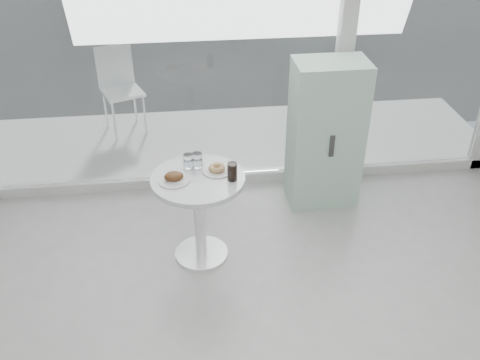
{
  "coord_description": "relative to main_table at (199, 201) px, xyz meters",
  "views": [
    {
      "loc": [
        -0.58,
        -1.52,
        2.95
      ],
      "look_at": [
        -0.2,
        1.7,
        0.85
      ],
      "focal_mm": 40.0,
      "sensor_mm": 36.0,
      "label": 1
    }
  ],
  "objects": [
    {
      "name": "water_tumbler_b",
      "position": [
        0.01,
        0.14,
        0.27
      ],
      "size": [
        0.08,
        0.08,
        0.13
      ],
      "color": "white",
      "rests_on": "main_table"
    },
    {
      "name": "storefront",
      "position": [
        0.57,
        1.1,
        1.16
      ],
      "size": [
        5.0,
        0.14,
        3.0
      ],
      "color": "silver",
      "rests_on": "ground"
    },
    {
      "name": "main_table",
      "position": [
        0.0,
        0.0,
        0.0
      ],
      "size": [
        0.72,
        0.72,
        0.77
      ],
      "color": "white",
      "rests_on": "ground"
    },
    {
      "name": "patio_chair",
      "position": [
        -0.77,
        2.33,
        0.04
      ],
      "size": [
        0.54,
        0.54,
        0.96
      ],
      "rotation": [
        0.0,
        0.0,
        0.37
      ],
      "color": "white",
      "rests_on": "patio_deck"
    },
    {
      "name": "room_shell",
      "position": [
        0.5,
        -2.46,
        1.36
      ],
      "size": [
        6.0,
        6.0,
        6.0
      ],
      "color": "white",
      "rests_on": "ground"
    },
    {
      "name": "cola_glass",
      "position": [
        0.26,
        -0.07,
        0.29
      ],
      "size": [
        0.07,
        0.07,
        0.14
      ],
      "color": "white",
      "rests_on": "main_table"
    },
    {
      "name": "mint_cabinet",
      "position": [
        1.18,
        0.72,
        0.13
      ],
      "size": [
        0.63,
        0.44,
        1.37
      ],
      "rotation": [
        0.0,
        0.0,
        0.01
      ],
      "color": "#95BEA8",
      "rests_on": "ground"
    },
    {
      "name": "water_tumbler_a",
      "position": [
        -0.06,
        0.14,
        0.27
      ],
      "size": [
        0.07,
        0.07,
        0.12
      ],
      "color": "white",
      "rests_on": "main_table"
    },
    {
      "name": "plate_fritter",
      "position": [
        -0.17,
        -0.03,
        0.25
      ],
      "size": [
        0.24,
        0.24,
        0.07
      ],
      "color": "silver",
      "rests_on": "main_table"
    },
    {
      "name": "plate_donut",
      "position": [
        0.15,
        0.06,
        0.24
      ],
      "size": [
        0.22,
        0.22,
        0.05
      ],
      "color": "silver",
      "rests_on": "main_table"
    },
    {
      "name": "patio_deck",
      "position": [
        0.5,
        1.9,
        -0.53
      ],
      "size": [
        5.6,
        1.6,
        0.05
      ],
      "primitive_type": "cube",
      "color": "white",
      "rests_on": "ground"
    }
  ]
}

